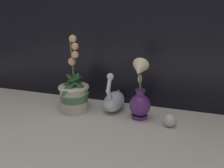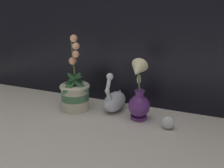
# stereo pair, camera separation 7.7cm
# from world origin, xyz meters

# --- Properties ---
(ground_plane) EXTENTS (2.80, 2.80, 0.00)m
(ground_plane) POSITION_xyz_m (0.00, 0.00, 0.00)
(ground_plane) COLOR beige
(orchid_potted_plant) EXTENTS (0.21, 0.21, 0.39)m
(orchid_potted_plant) POSITION_xyz_m (-0.23, 0.11, 0.09)
(orchid_potted_plant) COLOR beige
(orchid_potted_plant) RESTS_ON ground_plane
(swan_figurine) EXTENTS (0.10, 0.21, 0.21)m
(swan_figurine) POSITION_xyz_m (-0.04, 0.18, 0.05)
(swan_figurine) COLOR silver
(swan_figurine) RESTS_ON ground_plane
(blue_vase) EXTENTS (0.10, 0.15, 0.30)m
(blue_vase) POSITION_xyz_m (0.11, 0.12, 0.11)
(blue_vase) COLOR #602D7F
(blue_vase) RESTS_ON ground_plane
(glass_sphere) EXTENTS (0.06, 0.06, 0.06)m
(glass_sphere) POSITION_xyz_m (0.25, 0.08, 0.03)
(glass_sphere) COLOR silver
(glass_sphere) RESTS_ON ground_plane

